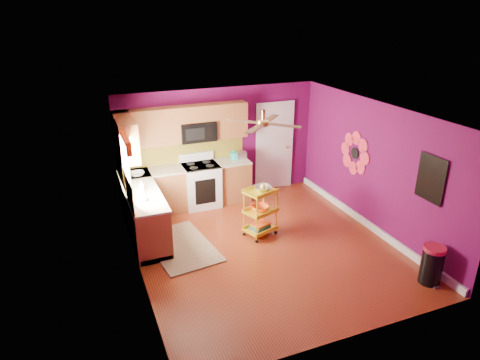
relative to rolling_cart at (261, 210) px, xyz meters
name	(u,v)px	position (x,y,z in m)	size (l,w,h in m)	color
ground	(265,247)	(-0.11, -0.47, -0.53)	(5.00, 5.00, 0.00)	maroon
room_envelope	(269,163)	(-0.08, -0.47, 1.10)	(4.54, 5.04, 2.52)	#5D0A47
lower_cabinets	(169,199)	(-1.46, 1.35, -0.10)	(2.81, 2.31, 0.94)	brown
electric_range	(201,185)	(-0.66, 1.70, -0.05)	(0.76, 0.66, 1.13)	white
upper_cabinetry	(166,129)	(-1.35, 1.70, 1.27)	(2.80, 2.30, 1.26)	brown
left_window	(124,155)	(-2.33, 0.58, 1.20)	(0.08, 1.35, 1.08)	white
panel_door	(274,147)	(1.24, 2.00, 0.49)	(0.95, 0.11, 2.15)	white
right_wall_art	(386,164)	(2.12, -0.81, 0.91)	(0.04, 2.74, 1.04)	black
ceiling_fan	(263,123)	(-0.11, -0.27, 1.76)	(1.01, 1.01, 0.26)	#BF8C3F
shag_rug	(181,246)	(-1.54, 0.11, -0.52)	(1.03, 1.68, 0.02)	#321F10
rolling_cart	(261,210)	(0.00, 0.00, 0.00)	(0.68, 0.58, 1.04)	yellow
trash_can	(432,265)	(1.87, -2.40, -0.21)	(0.38, 0.39, 0.65)	black
teal_kettle	(234,155)	(0.16, 1.79, 0.49)	(0.18, 0.18, 0.21)	teal
toaster	(241,156)	(0.29, 1.72, 0.50)	(0.22, 0.15, 0.18)	beige
soap_bottle_a	(141,188)	(-2.08, 0.68, 0.51)	(0.09, 0.09, 0.20)	#EA3F72
soap_bottle_b	(141,185)	(-2.05, 0.86, 0.49)	(0.13, 0.13, 0.16)	white
counter_dish	(137,174)	(-2.02, 1.59, 0.44)	(0.29, 0.29, 0.07)	white
counter_cup	(145,198)	(-2.08, 0.32, 0.46)	(0.12, 0.12, 0.10)	white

